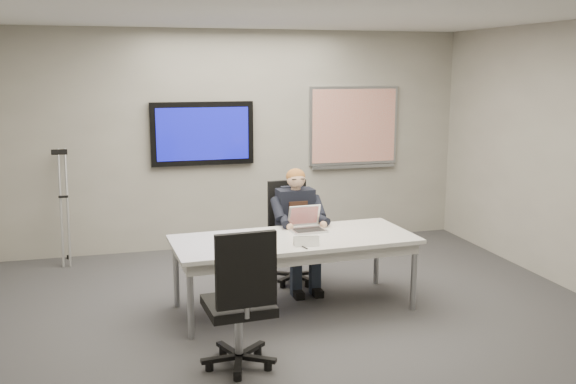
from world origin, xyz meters
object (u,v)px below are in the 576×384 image
object	(u,v)px
seated_person	(299,241)
laptop	(307,224)
conference_table	(294,246)
office_chair_far	(293,250)
office_chair_near	(240,326)

from	to	relation	value
seated_person	laptop	distance (m)	0.41
conference_table	laptop	size ratio (longest dim) A/B	6.71
seated_person	laptop	bearing A→B (deg)	-95.28
office_chair_far	seated_person	bearing A→B (deg)	-94.20
office_chair_near	seated_person	distance (m)	1.97
office_chair_far	seated_person	xyz separation A→B (m)	(0.00, -0.25, 0.17)
conference_table	office_chair_far	xyz separation A→B (m)	(0.22, 0.82, -0.29)
office_chair_far	office_chair_near	xyz separation A→B (m)	(-0.97, -1.95, 0.02)
seated_person	laptop	xyz separation A→B (m)	(-0.02, -0.32, 0.26)
office_chair_far	laptop	bearing A→B (deg)	-96.88
office_chair_near	seated_person	size ratio (longest dim) A/B	0.90
office_chair_near	conference_table	bearing A→B (deg)	-127.61
office_chair_far	seated_person	world-z (taller)	seated_person
seated_person	laptop	size ratio (longest dim) A/B	3.60
conference_table	laptop	distance (m)	0.35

